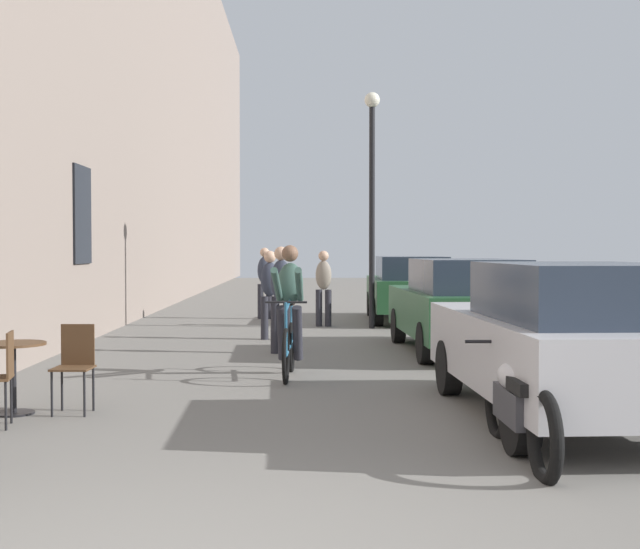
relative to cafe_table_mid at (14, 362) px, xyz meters
The scene contains 13 objects.
building_facade_left 11.47m from the cafe_table_mid, 97.11° to the left, with size 0.54×68.00×13.38m.
cafe_table_mid is the anchor object (origin of this frame).
cafe_chair_mid_toward_street 0.60m from the cafe_table_mid, ahead, with size 0.39×0.39×0.89m.
cyclist_on_bicycle 3.74m from the cafe_table_mid, 42.99° to the left, with size 0.52×1.76×1.74m.
pedestrian_near 5.54m from the cafe_table_mid, 62.37° to the left, with size 0.37×0.28×1.70m.
pedestrian_mid 7.37m from the cafe_table_mid, 71.76° to the left, with size 0.38×0.30×1.62m.
pedestrian_far 10.15m from the cafe_table_mid, 70.74° to the left, with size 0.36×0.28×1.62m.
pedestrian_furthest 11.72m from the cafe_table_mid, 80.17° to the left, with size 0.34×0.25×1.68m.
street_lamp 10.42m from the cafe_table_mid, 64.53° to the left, with size 0.32×0.32×4.90m.
parked_car_nearest 5.46m from the cafe_table_mid, ahead, with size 1.93×4.36×1.53m.
parked_car_second 7.31m from the cafe_table_mid, 42.04° to the left, with size 1.88×4.27×1.50m.
parked_car_third 12.09m from the cafe_table_mid, 63.79° to the left, with size 1.85×4.22×1.49m.
parked_motorcycle 4.99m from the cafe_table_mid, 21.33° to the right, with size 0.62×2.15×0.92m.
Camera 1 is at (0.66, -4.18, 1.67)m, focal length 47.86 mm.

